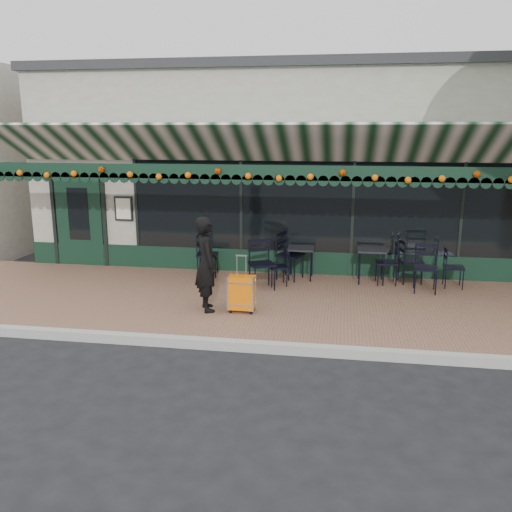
% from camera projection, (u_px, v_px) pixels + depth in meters
% --- Properties ---
extents(ground, '(80.00, 80.00, 0.00)m').
position_uv_depth(ground, '(258.00, 349.00, 8.19)').
color(ground, black).
rests_on(ground, ground).
extents(sidewalk, '(18.00, 4.00, 0.15)m').
position_uv_depth(sidewalk, '(275.00, 304.00, 10.09)').
color(sidewalk, brown).
rests_on(sidewalk, ground).
extents(curb, '(18.00, 0.16, 0.15)m').
position_uv_depth(curb, '(257.00, 347.00, 8.09)').
color(curb, '#9E9E99').
rests_on(curb, ground).
extents(restaurant_building, '(12.00, 9.60, 4.50)m').
position_uv_depth(restaurant_building, '(301.00, 165.00, 15.20)').
color(restaurant_building, gray).
rests_on(restaurant_building, ground).
extents(woman, '(0.61, 0.72, 1.66)m').
position_uv_depth(woman, '(207.00, 264.00, 9.34)').
color(woman, black).
rests_on(woman, sidewalk).
extents(suitcase, '(0.45, 0.26, 1.01)m').
position_uv_depth(suitcase, '(242.00, 293.00, 9.33)').
color(suitcase, orange).
rests_on(suitcase, sidewalk).
extents(cafe_table_a, '(0.57, 0.57, 0.71)m').
position_uv_depth(cafe_table_a, '(372.00, 252.00, 11.09)').
color(cafe_table_a, black).
rests_on(cafe_table_a, sidewalk).
extents(cafe_table_b, '(0.54, 0.54, 0.67)m').
position_uv_depth(cafe_table_b, '(301.00, 251.00, 11.40)').
color(cafe_table_b, black).
rests_on(cafe_table_b, sidewalk).
extents(chair_a_left, '(0.46, 0.46, 0.88)m').
position_uv_depth(chair_a_left, '(387.00, 263.00, 11.02)').
color(chair_a_left, black).
rests_on(chair_a_left, sidewalk).
extents(chair_a_right, '(0.53, 0.53, 0.90)m').
position_uv_depth(chair_a_right, '(411.00, 261.00, 11.11)').
color(chair_a_right, black).
rests_on(chair_a_right, sidewalk).
extents(chair_a_front, '(0.50, 0.50, 0.94)m').
position_uv_depth(chair_a_front, '(426.00, 269.00, 10.47)').
color(chair_a_front, black).
rests_on(chair_a_front, sidewalk).
extents(chair_a_extra, '(0.42, 0.42, 0.80)m').
position_uv_depth(chair_a_extra, '(454.00, 268.00, 10.79)').
color(chair_a_extra, black).
rests_on(chair_a_extra, sidewalk).
extents(chair_b_left, '(0.48, 0.48, 0.75)m').
position_uv_depth(chair_b_left, '(278.00, 267.00, 10.95)').
color(chair_b_left, black).
rests_on(chair_b_left, sidewalk).
extents(chair_b_right, '(0.65, 0.65, 1.01)m').
position_uv_depth(chair_b_right, '(290.00, 256.00, 11.38)').
color(chair_b_right, black).
rests_on(chair_b_right, sidewalk).
extents(chair_b_front, '(0.65, 0.65, 0.98)m').
position_uv_depth(chair_b_front, '(262.00, 265.00, 10.68)').
color(chair_b_front, black).
rests_on(chair_b_front, sidewalk).
extents(chair_solo, '(0.51, 0.51, 0.91)m').
position_uv_depth(chair_solo, '(207.00, 255.00, 11.65)').
color(chair_solo, black).
rests_on(chair_solo, sidewalk).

